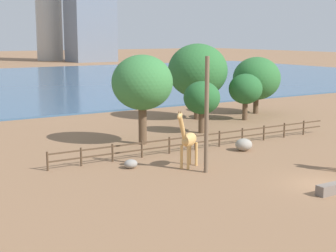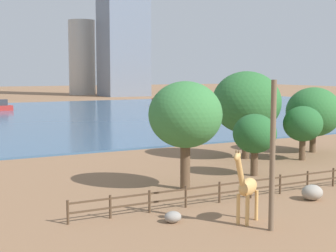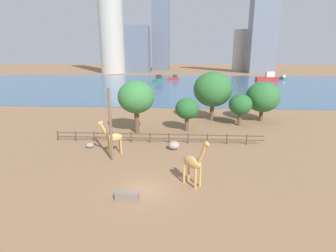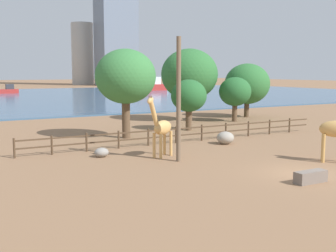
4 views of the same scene
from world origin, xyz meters
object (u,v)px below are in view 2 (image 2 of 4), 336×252
Objects in this scene: utility_pole at (272,156)px; tree_right_tall at (314,112)px; tree_left_small at (185,115)px; boat_barge at (0,107)px; boat_tug at (186,100)px; boat_sailboat at (172,100)px; giraffe_tall at (247,187)px; tree_right_small at (246,103)px; tree_left_large at (303,124)px; boulder_by_pole at (173,217)px; tree_center_broad at (255,134)px; boulder_near_fence at (312,192)px.

tree_right_tall is at bearing 41.80° from utility_pole.
boat_barge is at bearing 88.66° from tree_left_small.
tree_left_small reaches higher than boat_tug.
boat_sailboat is at bearing 128.23° from boat_tug.
giraffe_tall is 0.63× the size of tree_right_tall.
tree_right_small is at bearing 145.23° from boat_tug.
boat_tug is (38.61, 76.99, -4.34)m from tree_right_small.
tree_right_small reaches higher than tree_left_large.
boat_barge is at bearing 85.68° from boulder_by_pole.
utility_pole is (0.30, -1.66, 1.88)m from giraffe_tall.
giraffe_tall is at bearing -141.36° from tree_right_tall.
giraffe_tall is at bearing -129.62° from tree_center_broad.
boulder_near_fence is 8.44m from tree_center_broad.
boat_tug is at bearing -134.65° from boat_sailboat.
tree_right_small is 72.95m from boat_sailboat.
utility_pole is at bearing 63.25° from boat_sailboat.
tree_left_large is 0.56× the size of boat_sailboat.
boulder_near_fence is (6.32, 3.68, -3.32)m from utility_pole.
tree_right_small is (5.75, 14.53, 4.70)m from boulder_near_fence.
boulder_near_fence is at bearing 65.90° from boat_sailboat.
boulder_by_pole is (-10.03, -0.13, -0.18)m from boulder_near_fence.
boat_tug is (9.67, 10.14, -0.66)m from boat_sailboat.
tree_left_small is (-7.02, -1.46, 1.84)m from tree_center_broad.
tree_right_small is at bearing 56.48° from utility_pole.
utility_pole is at bearing -94.70° from tree_left_small.
tree_right_tall is (4.12, 2.96, 0.74)m from tree_left_large.
boulder_by_pole is 92.99m from boat_sailboat.
tree_right_small is at bearing 96.72° from boat_barge.
tree_left_large is at bearing 99.47° from boat_barge.
tree_right_small is 1.56× the size of boat_barge.
tree_right_tall is 0.74× the size of boat_sailboat.
tree_right_small is at bearing 57.81° from tree_center_broad.
giraffe_tall is 20.92m from tree_right_small.
boat_tug is (50.68, 95.21, -2.96)m from utility_pole.
boulder_near_fence is 1.43× the size of boulder_by_pole.
tree_center_broad is 7.40m from tree_left_small.
boulder_by_pole is 22.09m from tree_right_small.
boulder_near_fence is 88.48m from boat_sailboat.
tree_left_small is at bearing 55.08° from boulder_by_pole.
utility_pole reaches higher than boat_sailboat.
tree_right_small reaches higher than boat_sailboat.
giraffe_tall is at bearing -97.67° from tree_left_small.
utility_pole is 87.58m from boat_barge.
boulder_by_pole is 0.11× the size of boat_sailboat.
boat_barge is (-48.04, -7.71, 0.13)m from boat_tug.
boat_sailboat is at bearing 175.34° from boat_barge.
boat_tug is at bearing -171.92° from boat_barge.
tree_left_large is 73.68m from boat_barge.
tree_right_small is at bearing 141.99° from tree_left_large.
boat_sailboat is 14.02m from boat_tug.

